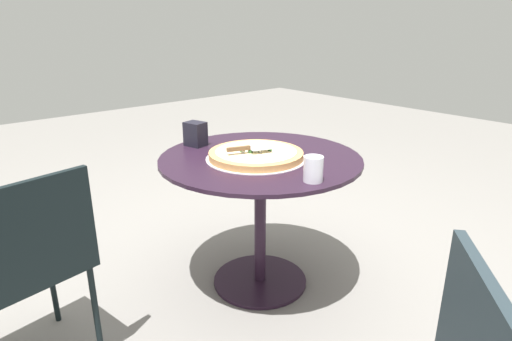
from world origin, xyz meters
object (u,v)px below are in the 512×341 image
at_px(patio_table, 260,189).
at_px(pizza_server, 249,148).
at_px(napkin_dispenser, 195,134).
at_px(drinking_cup, 313,169).
at_px(patio_chair_far, 24,260).
at_px(pizza_on_tray, 256,155).

relative_size(patio_table, pizza_server, 4.50).
bearing_deg(napkin_dispenser, drinking_cup, -9.11).
relative_size(pizza_server, napkin_dispenser, 1.74).
xyz_separation_m(pizza_server, patio_chair_far, (0.96, -0.11, -0.26)).
relative_size(patio_table, drinking_cup, 9.27).
height_order(pizza_on_tray, patio_chair_far, patio_chair_far).
bearing_deg(pizza_server, pizza_on_tray, -178.61).
bearing_deg(pizza_on_tray, patio_table, -161.77).
bearing_deg(napkin_dispenser, patio_table, 5.26).
bearing_deg(patio_table, patio_chair_far, -5.45).
distance_m(patio_table, napkin_dispenser, 0.45).
height_order(pizza_on_tray, pizza_server, pizza_server).
distance_m(pizza_on_tray, patio_chair_far, 1.03).
height_order(drinking_cup, patio_chair_far, patio_chair_far).
xyz_separation_m(pizza_server, drinking_cup, (-0.02, 0.37, -0.01)).
height_order(drinking_cup, napkin_dispenser, napkin_dispenser).
bearing_deg(patio_chair_far, napkin_dispenser, -164.00).
height_order(pizza_on_tray, napkin_dispenser, napkin_dispenser).
height_order(patio_table, napkin_dispenser, napkin_dispenser).
height_order(patio_table, pizza_on_tray, pizza_on_tray).
xyz_separation_m(patio_table, napkin_dispenser, (0.12, -0.36, 0.23)).
bearing_deg(patio_table, pizza_on_tray, 18.23).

